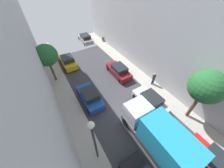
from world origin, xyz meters
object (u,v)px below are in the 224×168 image
Objects in this scene: parked_car_right_3 at (119,71)px; delivery_truck at (158,136)px; parked_car_right_1 at (215,163)px; street_tree_1 at (207,87)px; street_tree_0 at (46,55)px; parked_car_left_2 at (90,97)px; pedestrian at (154,78)px; parked_car_right_4 at (85,39)px; lamp_post at (94,138)px; potted_plant_3 at (103,39)px; parked_car_left_3 at (68,61)px; parked_car_right_2 at (150,101)px.

delivery_truck reaches higher than parked_car_right_3.
parked_car_right_1 is 0.75× the size of street_tree_1.
street_tree_0 is at bearing 129.20° from street_tree_1.
parked_car_right_3 is 10.16m from delivery_truck.
parked_car_right_3 is at bearing 23.17° from parked_car_left_2.
street_tree_0 is (-10.64, 7.29, 2.81)m from pedestrian.
parked_car_right_4 is at bearing 90.00° from parked_car_right_3.
parked_car_right_1 is 5.74m from street_tree_1.
parked_car_left_2 is 15.51m from parked_car_right_4.
street_tree_0 is 0.91× the size of street_tree_1.
street_tree_1 is 1.06× the size of lamp_post.
pedestrian reaches higher than potted_plant_3.
lamp_post is at bearing 145.04° from parked_car_right_1.
parked_car_left_2 reaches higher than potted_plant_3.
parked_car_right_1 is 23.98m from potted_plant_3.
lamp_post reaches higher than street_tree_0.
street_tree_1 reaches higher than parked_car_left_2.
lamp_post is (-1.90, -14.10, 2.92)m from parked_car_left_3.
pedestrian is (5.36, 5.76, -0.71)m from delivery_truck.
parked_car_left_3 is 1.00× the size of parked_car_right_2.
parked_car_left_3 is at bearing 128.93° from pedestrian.
lamp_post is at bearing -86.59° from street_tree_0.
delivery_truck reaches higher than potted_plant_3.
pedestrian is at bearing -80.66° from parked_car_right_4.
parked_car_right_3 is 0.64× the size of delivery_truck.
parked_car_right_1 is at bearing -63.59° from parked_car_left_2.
parked_car_right_1 and parked_car_right_3 have the same top height.
parked_car_right_2 reaches higher than potted_plant_3.
parked_car_left_3 is 1.00× the size of parked_car_right_1.
parked_car_right_1 is at bearing -74.29° from parked_car_left_3.
parked_car_right_4 is 2.44× the size of pedestrian.
parked_car_left_3 is 0.75× the size of street_tree_1.
potted_plant_3 is (3.06, 23.78, -0.13)m from parked_car_right_1.
street_tree_0 is at bearing 145.59° from pedestrian.
parked_car_right_4 is at bearing 48.15° from street_tree_0.
parked_car_right_3 is at bearing -48.07° from parked_car_left_3.
parked_car_right_3 is at bearing -106.12° from potted_plant_3.
parked_car_right_2 is 4.51m from delivery_truck.
delivery_truck is 1.18× the size of street_tree_1.
street_tree_1 is at bearing -63.23° from parked_car_left_3.
street_tree_1 reaches higher than delivery_truck.
street_tree_1 reaches higher than parked_car_right_4.
lamp_post is (-7.30, -1.80, 2.92)m from parked_car_right_2.
pedestrian is (2.66, -3.97, 0.35)m from parked_car_right_3.
delivery_truck is 21.16m from potted_plant_3.
parked_car_right_2 is 1.00× the size of parked_car_right_4.
parked_car_left_3 is 1.00× the size of parked_car_right_3.
potted_plant_3 is (0.72, 19.93, -3.68)m from street_tree_1.
parked_car_left_2 is at bearing 109.99° from delivery_truck.
parked_car_right_3 is at bearing 90.00° from parked_car_right_1.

